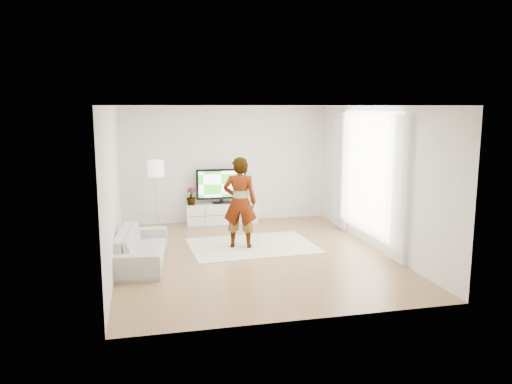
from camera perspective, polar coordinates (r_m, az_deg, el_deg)
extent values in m
plane|color=#AE874E|center=(9.55, -0.40, -7.22)|extent=(6.00, 6.00, 0.00)
plane|color=white|center=(9.14, -0.42, 9.83)|extent=(6.00, 6.00, 0.00)
cube|color=silver|center=(9.04, -16.07, 0.53)|extent=(0.02, 6.00, 2.80)
cube|color=silver|center=(10.08, 13.60, 1.56)|extent=(0.02, 6.00, 2.80)
cube|color=silver|center=(12.16, -3.50, 3.18)|extent=(5.00, 0.02, 2.80)
cube|color=silver|center=(6.39, 5.48, -2.83)|extent=(5.00, 0.02, 2.80)
cube|color=white|center=(10.33, 12.77, 2.07)|extent=(0.01, 2.60, 2.50)
cube|color=white|center=(9.17, 15.81, 0.36)|extent=(0.04, 0.70, 2.60)
cube|color=white|center=(11.49, 9.59, 2.42)|extent=(0.04, 0.70, 2.60)
cube|color=white|center=(12.10, -3.95, -2.43)|extent=(1.71, 0.48, 0.48)
cube|color=black|center=(11.86, -3.76, -2.67)|extent=(1.66, 0.00, 0.01)
cube|color=black|center=(11.80, -5.81, -2.76)|extent=(0.01, 0.00, 0.42)
cube|color=black|center=(11.94, -1.73, -2.58)|extent=(0.01, 0.00, 0.42)
cube|color=black|center=(12.07, -3.98, -1.23)|extent=(0.43, 0.24, 0.02)
cube|color=black|center=(12.06, -3.99, -0.99)|extent=(0.09, 0.05, 0.09)
cube|color=black|center=(12.00, -4.01, 0.93)|extent=(1.20, 0.06, 0.73)
cube|color=green|center=(11.96, -3.98, 0.90)|extent=(1.09, 0.01, 0.62)
cube|color=white|center=(12.17, -0.49, -0.71)|extent=(0.06, 0.14, 0.19)
cube|color=#4CB2FF|center=(12.09, -0.41, -0.69)|extent=(0.01, 0.00, 0.11)
imported|color=#3F7238|center=(11.92, -7.42, -0.49)|extent=(0.25, 0.25, 0.41)
cube|color=beige|center=(10.16, -0.46, -6.14)|extent=(2.57, 1.92, 0.01)
imported|color=#334772|center=(9.84, -1.86, -1.19)|extent=(0.75, 0.60, 1.82)
imported|color=#B1B0AC|center=(9.24, -12.97, -6.11)|extent=(1.03, 2.15, 0.61)
cylinder|color=silver|center=(11.44, -11.16, -4.49)|extent=(0.28, 0.28, 0.02)
cylinder|color=silver|center=(11.30, -11.27, -1.35)|extent=(0.04, 0.04, 1.26)
cylinder|color=white|center=(11.17, -11.40, 2.70)|extent=(0.36, 0.36, 0.35)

